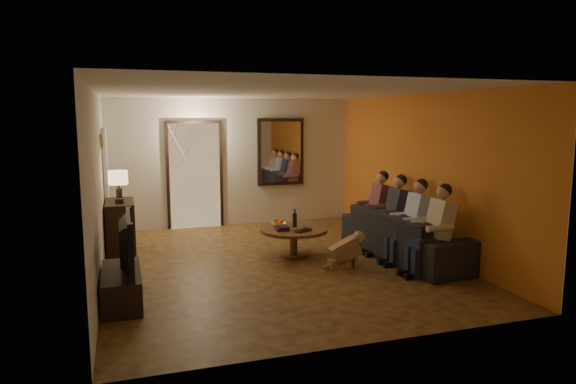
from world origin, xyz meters
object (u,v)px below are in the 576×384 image
object	(u,v)px
person_d	(376,211)
person_c	(393,218)
dog	(345,249)
person_a	(436,233)
tv	(120,243)
wine_bottle	(295,218)
laptop	(306,231)
sofa	(408,235)
table_lamp	(119,187)
coffee_table	(294,242)
bowl	(279,225)
person_b	(413,225)
tv_stand	(122,287)
dresser	(121,227)

from	to	relation	value
person_d	person_c	bearing A→B (deg)	-90.00
person_d	dog	bearing A→B (deg)	-134.36
dog	person_a	bearing A→B (deg)	-31.54
tv	person_a	bearing A→B (deg)	-92.67
person_c	wine_bottle	distance (m)	1.61
laptop	dog	bearing A→B (deg)	-85.14
sofa	laptop	xyz separation A→B (m)	(-1.59, 0.38, 0.09)
table_lamp	person_c	size ratio (longest dim) A/B	0.45
laptop	sofa	bearing A→B (deg)	-43.38
tv	coffee_table	distance (m)	3.03
laptop	bowl	bearing A→B (deg)	89.41
person_b	table_lamp	bearing A→B (deg)	156.37
tv	person_b	xyz separation A→B (m)	(4.25, 0.40, -0.14)
dog	bowl	world-z (taller)	dog
dog	person_b	bearing A→B (deg)	-3.83
tv_stand	laptop	world-z (taller)	laptop
person_a	person_d	world-z (taller)	same
person_d	laptop	world-z (taller)	person_d
person_c	dresser	bearing A→B (deg)	160.81
tv_stand	laptop	distance (m)	2.97
person_d	laptop	distance (m)	1.59
bowl	laptop	world-z (taller)	bowl
person_b	person_d	bearing A→B (deg)	90.00
person_a	wine_bottle	bearing A→B (deg)	132.87
person_b	laptop	size ratio (longest dim) A/B	3.65
tv_stand	bowl	bearing A→B (deg)	32.67
tv_stand	bowl	size ratio (longest dim) A/B	4.59
table_lamp	tv_stand	bearing A→B (deg)	-90.00
person_b	person_a	bearing A→B (deg)	-90.00
person_a	tv_stand	bearing A→B (deg)	177.33
person_a	person_b	world-z (taller)	same
person_c	bowl	world-z (taller)	person_c
tv_stand	person_d	xyz separation A→B (m)	(4.25, 1.60, 0.40)
tv_stand	person_c	size ratio (longest dim) A/B	0.99
tv_stand	person_c	distance (m)	4.38
tv_stand	person_a	world-z (taller)	person_a
person_d	coffee_table	world-z (taller)	person_d
sofa	person_b	world-z (taller)	person_b
table_lamp	dog	xyz separation A→B (m)	(3.16, -1.77, -0.84)
table_lamp	person_b	world-z (taller)	table_lamp
table_lamp	person_a	xyz separation A→B (m)	(4.25, -2.46, -0.52)
sofa	wine_bottle	world-z (taller)	wine_bottle
table_lamp	person_a	distance (m)	4.93
tv_stand	coffee_table	size ratio (longest dim) A/B	1.09
person_b	bowl	xyz separation A→B (m)	(-1.77, 1.18, -0.12)
dresser	wine_bottle	xyz separation A→B (m)	(2.70, -1.01, 0.18)
dresser	person_a	distance (m)	5.02
sofa	laptop	size ratio (longest dim) A/B	7.79
person_d	dog	size ratio (longest dim) A/B	2.14
person_b	dog	bearing A→B (deg)	175.19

